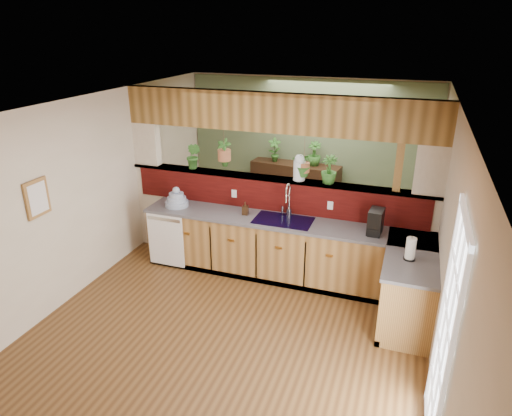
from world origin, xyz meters
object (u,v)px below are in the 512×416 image
(faucet, at_px, (288,199))
(dish_stack, at_px, (177,200))
(soap_dispenser, at_px, (245,208))
(shelving_console, at_px, (295,192))
(glass_jar, at_px, (299,167))
(coffee_maker, at_px, (375,223))
(paper_towel, at_px, (410,249))

(faucet, bearing_deg, dish_stack, -174.65)
(dish_stack, bearing_deg, soap_dispenser, 1.59)
(dish_stack, distance_m, shelving_console, 2.65)
(shelving_console, bearing_deg, glass_jar, -67.74)
(shelving_console, bearing_deg, soap_dispenser, -87.43)
(faucet, xyz_separation_m, soap_dispenser, (-0.60, -0.13, -0.18))
(dish_stack, height_order, shelving_console, dish_stack)
(faucet, distance_m, dish_stack, 1.71)
(soap_dispenser, distance_m, shelving_console, 2.31)
(soap_dispenser, xyz_separation_m, coffee_maker, (1.83, -0.04, 0.06))
(coffee_maker, bearing_deg, glass_jar, 165.97)
(glass_jar, xyz_separation_m, shelving_console, (-0.53, 1.90, -1.08))
(soap_dispenser, relative_size, paper_towel, 0.65)
(faucet, height_order, glass_jar, glass_jar)
(coffee_maker, height_order, paper_towel, coffee_maker)
(faucet, xyz_separation_m, paper_towel, (1.69, -0.77, -0.14))
(coffee_maker, relative_size, shelving_console, 0.20)
(dish_stack, bearing_deg, shelving_console, 61.29)
(faucet, relative_size, soap_dispenser, 2.68)
(faucet, distance_m, soap_dispenser, 0.64)
(paper_towel, distance_m, glass_jar, 1.96)
(paper_towel, bearing_deg, glass_jar, 148.24)
(dish_stack, distance_m, glass_jar, 1.91)
(coffee_maker, bearing_deg, paper_towel, -47.57)
(coffee_maker, bearing_deg, faucet, 177.14)
(coffee_maker, height_order, shelving_console, coffee_maker)
(paper_towel, distance_m, shelving_console, 3.63)
(paper_towel, relative_size, shelving_console, 0.18)
(faucet, distance_m, shelving_console, 2.27)
(soap_dispenser, bearing_deg, shelving_console, 86.00)
(paper_towel, bearing_deg, dish_stack, 169.82)
(soap_dispenser, relative_size, glass_jar, 0.51)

